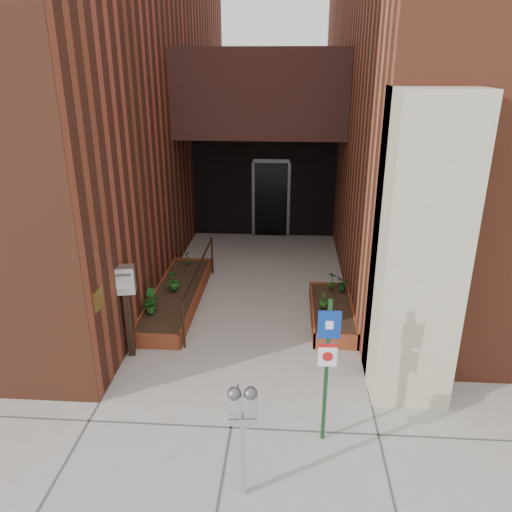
# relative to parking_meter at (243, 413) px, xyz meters

# --- Properties ---
(ground) EXTENTS (80.00, 80.00, 0.00)m
(ground) POSITION_rel_parking_meter_xyz_m (-0.28, 2.09, -1.14)
(ground) COLOR #9E9991
(ground) RESTS_ON ground
(architecture) EXTENTS (20.00, 14.60, 10.00)m
(architecture) POSITION_rel_parking_meter_xyz_m (-0.46, 8.99, 3.84)
(architecture) COLOR brown
(architecture) RESTS_ON ground
(planter_left) EXTENTS (0.90, 3.60, 0.30)m
(planter_left) POSITION_rel_parking_meter_xyz_m (-1.83, 4.79, -1.01)
(planter_left) COLOR brown
(planter_left) RESTS_ON ground
(planter_right) EXTENTS (0.80, 2.20, 0.30)m
(planter_right) POSITION_rel_parking_meter_xyz_m (1.32, 4.29, -1.01)
(planter_right) COLOR brown
(planter_right) RESTS_ON ground
(handrail) EXTENTS (0.04, 3.34, 0.90)m
(handrail) POSITION_rel_parking_meter_xyz_m (-1.33, 4.74, -0.39)
(handrail) COLOR black
(handrail) RESTS_ON ground
(parking_meter) EXTENTS (0.33, 0.17, 1.47)m
(parking_meter) POSITION_rel_parking_meter_xyz_m (0.00, 0.00, 0.00)
(parking_meter) COLOR #A4A5A7
(parking_meter) RESTS_ON ground
(sign_post) EXTENTS (0.28, 0.07, 2.06)m
(sign_post) POSITION_rel_parking_meter_xyz_m (0.97, 0.97, 0.13)
(sign_post) COLOR #163D1C
(sign_post) RESTS_ON ground
(payment_dropbox) EXTENTS (0.37, 0.30, 1.63)m
(payment_dropbox) POSITION_rel_parking_meter_xyz_m (-2.18, 2.81, 0.04)
(payment_dropbox) COLOR black
(payment_dropbox) RESTS_ON ground
(shrub_left_a) EXTENTS (0.43, 0.43, 0.34)m
(shrub_left_a) POSITION_rel_parking_meter_xyz_m (-2.10, 3.80, -0.67)
(shrub_left_a) COLOR #20621C
(shrub_left_a) RESTS_ON planter_left
(shrub_left_b) EXTENTS (0.31, 0.31, 0.40)m
(shrub_left_b) POSITION_rel_parking_meter_xyz_m (-2.13, 3.96, -0.64)
(shrub_left_b) COLOR #1B601C
(shrub_left_b) RESTS_ON planter_left
(shrub_left_c) EXTENTS (0.25, 0.25, 0.40)m
(shrub_left_c) POSITION_rel_parking_meter_xyz_m (-1.89, 4.82, -0.64)
(shrub_left_c) COLOR #195819
(shrub_left_c) RESTS_ON planter_left
(shrub_left_d) EXTENTS (0.24, 0.24, 0.33)m
(shrub_left_d) POSITION_rel_parking_meter_xyz_m (-1.88, 6.22, -0.68)
(shrub_left_d) COLOR #2C601B
(shrub_left_d) RESTS_ON planter_left
(shrub_right_a) EXTENTS (0.20, 0.20, 0.29)m
(shrub_right_a) POSITION_rel_parking_meter_xyz_m (1.15, 4.24, -0.69)
(shrub_right_a) COLOR #245D1A
(shrub_right_a) RESTS_ON planter_right
(shrub_right_b) EXTENTS (0.27, 0.27, 0.38)m
(shrub_right_b) POSITION_rel_parking_meter_xyz_m (1.36, 5.09, -0.65)
(shrub_right_b) COLOR #23601B
(shrub_right_b) RESTS_ON planter_right
(shrub_right_c) EXTENTS (0.28, 0.28, 0.29)m
(shrub_right_c) POSITION_rel_parking_meter_xyz_m (1.57, 5.03, -0.69)
(shrub_right_c) COLOR #164F19
(shrub_right_c) RESTS_ON planter_right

